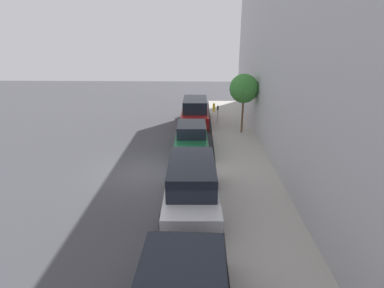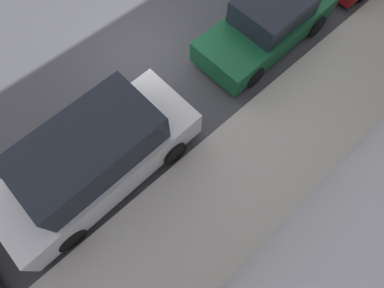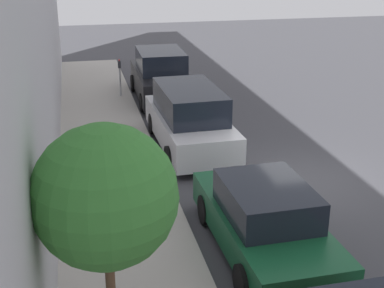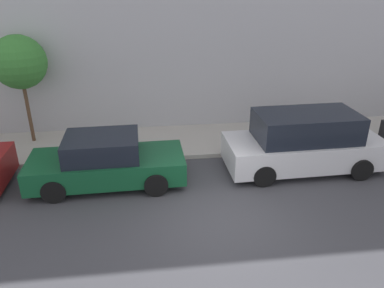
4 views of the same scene
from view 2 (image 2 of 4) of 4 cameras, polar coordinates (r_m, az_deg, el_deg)
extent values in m
plane|color=#424247|center=(9.73, -9.62, 16.91)|extent=(60.00, 60.00, 0.00)
cube|color=#B2ADA3|center=(7.87, 12.80, -3.26)|extent=(2.78, 32.00, 0.15)
cube|color=silver|center=(7.40, -17.19, -3.25)|extent=(2.02, 4.95, 0.84)
cube|color=black|center=(6.66, -19.15, -0.71)|extent=(1.75, 3.14, 0.84)
cylinder|color=black|center=(8.25, -11.77, 7.03)|extent=(0.22, 0.68, 0.68)
cylinder|color=black|center=(7.50, -3.49, -1.60)|extent=(0.22, 0.68, 0.68)
cylinder|color=black|center=(8.23, -28.55, -6.06)|extent=(0.22, 0.68, 0.68)
cylinder|color=black|center=(7.48, -22.07, -16.19)|extent=(0.22, 0.68, 0.68)
cube|color=#14512D|center=(9.73, 13.90, 20.68)|extent=(1.89, 4.54, 0.68)
cube|color=black|center=(9.35, 15.31, 23.72)|extent=(1.63, 2.13, 0.64)
cylinder|color=black|center=(10.56, 22.47, 20.12)|extent=(0.22, 0.68, 0.68)
cylinder|color=black|center=(9.44, 3.75, 18.91)|extent=(0.22, 0.68, 0.68)
cylinder|color=black|center=(8.79, 11.63, 12.54)|extent=(0.22, 0.68, 0.68)
camera|label=1|loc=(10.38, -94.90, -25.74)|focal=28.00mm
camera|label=3|loc=(15.08, 64.52, 35.44)|focal=50.00mm
camera|label=4|loc=(14.39, -39.47, 52.96)|focal=35.00mm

